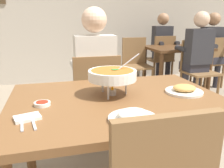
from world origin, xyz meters
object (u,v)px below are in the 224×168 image
object	(u,v)px
patron_bg_right	(163,43)
rice_plate	(133,117)
chair_diner_main	(96,96)
curry_bowl	(112,75)
dining_table_far	(176,55)
chair_bg_right	(161,56)
dining_table_main	(118,114)
diner_main	(94,71)
sauce_dish	(42,104)
chair_bg_left	(197,67)
chair_bg_corner	(136,61)
chair_bg_middle	(212,60)
patron_bg_middle	(212,46)
patron_bg_left	(197,51)
appetizer_plate	(184,90)

from	to	relation	value
patron_bg_right	rice_plate	bearing A→B (deg)	-118.64
chair_diner_main	curry_bowl	xyz separation A→B (m)	(-0.02, -0.69, 0.36)
dining_table_far	chair_bg_right	world-z (taller)	chair_bg_right
dining_table_main	diner_main	size ratio (longest dim) A/B	0.99
sauce_dish	patron_bg_right	world-z (taller)	patron_bg_right
chair_bg_left	chair_bg_corner	xyz separation A→B (m)	(-0.73, 0.65, 0.00)
chair_bg_left	chair_diner_main	bearing A→B (deg)	-150.82
dining_table_main	sauce_dish	size ratio (longest dim) A/B	14.36
dining_table_far	sauce_dish	bearing A→B (deg)	-133.01
diner_main	dining_table_far	distance (m)	2.26
chair_bg_middle	patron_bg_middle	world-z (taller)	patron_bg_middle
dining_table_main	patron_bg_right	size ratio (longest dim) A/B	0.99
patron_bg_middle	curry_bowl	bearing A→B (deg)	-137.61
dining_table_main	patron_bg_left	xyz separation A→B (m)	(1.69, 1.71, 0.10)
dining_table_main	chair_bg_right	distance (m)	3.22
appetizer_plate	sauce_dish	world-z (taller)	appetizer_plate
appetizer_plate	chair_bg_left	distance (m)	2.17
chair_bg_right	chair_bg_corner	bearing A→B (deg)	-150.50
diner_main	sauce_dish	world-z (taller)	diner_main
appetizer_plate	sauce_dish	size ratio (longest dim) A/B	2.67
sauce_dish	patron_bg_middle	world-z (taller)	patron_bg_middle
chair_diner_main	chair_bg_right	bearing A→B (deg)	50.28
rice_plate	chair_bg_left	size ratio (longest dim) A/B	0.27
patron_bg_left	chair_bg_corner	bearing A→B (deg)	135.42
chair_diner_main	appetizer_plate	bearing A→B (deg)	-59.70
chair_bg_right	patron_bg_middle	distance (m)	0.91
chair_diner_main	chair_bg_right	world-z (taller)	same
sauce_dish	patron_bg_left	bearing A→B (deg)	38.73
chair_bg_middle	chair_bg_corner	size ratio (longest dim) A/B	1.00
patron_bg_middle	rice_plate	bearing A→B (deg)	-132.88
chair_bg_middle	sauce_dish	bearing A→B (deg)	-141.74
curry_bowl	patron_bg_right	distance (m)	3.29
diner_main	patron_bg_right	distance (m)	2.69
sauce_dish	patron_bg_right	distance (m)	3.60
curry_bowl	rice_plate	xyz separation A→B (m)	(-0.00, -0.40, -0.11)
sauce_dish	patron_bg_right	bearing A→B (deg)	53.03
patron_bg_right	dining_table_far	bearing A→B (deg)	-92.20
curry_bowl	chair_diner_main	bearing A→B (deg)	88.58
diner_main	dining_table_far	size ratio (longest dim) A/B	1.31
chair_bg_right	appetizer_plate	bearing A→B (deg)	-113.69
chair_bg_middle	patron_bg_right	distance (m)	0.95
diner_main	sauce_dish	bearing A→B (deg)	-118.72
rice_plate	appetizer_plate	distance (m)	0.57
chair_bg_left	patron_bg_right	distance (m)	1.16
chair_bg_left	patron_bg_middle	world-z (taller)	patron_bg_middle
chair_diner_main	rice_plate	bearing A→B (deg)	-90.99
dining_table_main	appetizer_plate	world-z (taller)	appetizer_plate
chair_diner_main	rice_plate	size ratio (longest dim) A/B	3.75
dining_table_main	patron_bg_right	world-z (taller)	patron_bg_right
diner_main	patron_bg_middle	world-z (taller)	same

